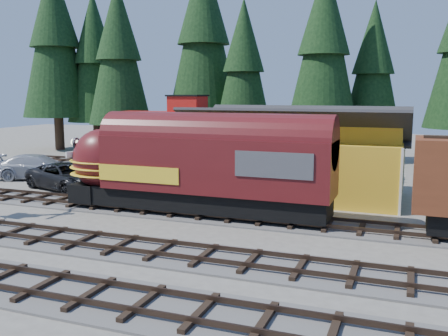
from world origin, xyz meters
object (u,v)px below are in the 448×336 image
(depot, at_px, (296,146))
(caboose, at_px, (177,135))
(locomotive, at_px, (188,170))
(pickup_truck_a, at_px, (67,177))
(pickup_truck_b, at_px, (38,167))

(depot, relative_size, caboose, 1.22)
(depot, bearing_deg, locomotive, -121.70)
(caboose, bearing_deg, locomotive, -61.96)
(pickup_truck_a, height_order, pickup_truck_b, pickup_truck_b)
(depot, xyz_separation_m, locomotive, (-4.01, -6.50, -0.66))
(pickup_truck_b, bearing_deg, locomotive, -133.60)
(pickup_truck_a, xyz_separation_m, pickup_truck_b, (-4.42, 2.49, 0.04))
(locomotive, xyz_separation_m, caboose, (-7.46, 14.00, 0.40))
(depot, height_order, pickup_truck_a, depot)
(locomotive, bearing_deg, depot, 58.30)
(locomotive, relative_size, caboose, 1.35)
(caboose, xyz_separation_m, pickup_truck_b, (-6.87, -8.31, -1.83))
(depot, height_order, pickup_truck_b, depot)
(locomotive, height_order, caboose, caboose)
(caboose, bearing_deg, depot, -33.18)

